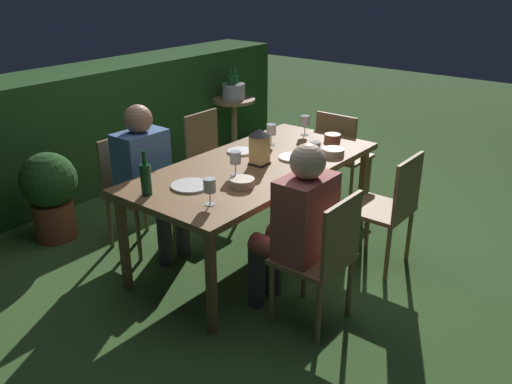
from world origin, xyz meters
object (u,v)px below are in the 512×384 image
Objects in this scene: wine_glass_c at (315,149)px; wine_glass_d at (305,122)px; green_bottle_on_table at (146,178)px; lantern_centerpiece at (259,145)px; wine_glass_e at (210,187)px; plate_a at (191,186)px; wine_glass_b at (235,159)px; bowl_bread at (333,152)px; plate_b at (293,157)px; chair_side_left_b at (390,206)px; person_in_rust at (296,223)px; chair_side_left_a at (323,255)px; ice_bucket at (234,90)px; side_table at (234,119)px; chair_head_far at (341,153)px; chair_side_right_b at (212,156)px; person_in_blue at (148,174)px; chair_side_right_a at (133,186)px; dining_table at (256,170)px; potted_plant_corner at (50,191)px; plate_c at (241,151)px; bowl_salad at (242,182)px; bowl_olives at (333,137)px; wine_glass_a at (271,131)px.

wine_glass_d is (0.56, 0.46, 0.00)m from wine_glass_c.
lantern_centerpiece is at bearing -13.73° from green_bottle_on_table.
wine_glass_c and wine_glass_e have the same top height.
lantern_centerpiece is 0.63m from plate_a.
bowl_bread is at bearing -21.81° from wine_glass_b.
chair_side_left_b is at bearing -75.93° from plate_b.
person_in_rust is at bearing -64.05° from green_bottle_on_table.
chair_side_left_a is at bearing -151.57° from bowl_bread.
green_bottle_on_table is at bearing -150.18° from ice_bucket.
green_bottle_on_table is at bearing -150.19° from side_table.
chair_head_far is at bearing -5.14° from green_bottle_on_table.
chair_side_right_b is at bearing 79.76° from plate_b.
side_table is (2.12, 0.98, -0.20)m from person_in_blue.
chair_side_right_a is at bearing 125.64° from plate_b.
plate_a is 2.77m from ice_bucket.
person_in_blue is at bearing 124.02° from dining_table.
person_in_rust reaches higher than potted_plant_corner.
side_table is (0.86, 1.53, -0.41)m from wine_glass_d.
plate_a is at bearing -165.38° from plate_c.
bowl_salad reaches higher than potted_plant_corner.
bowl_bread is (-0.73, -0.34, 0.28)m from chair_head_far.
chair_head_far is 1.02m from plate_b.
plate_a is at bearing 138.61° from chair_side_left_b.
wine_glass_b is at bearing -69.60° from potted_plant_corner.
chair_side_right_a is at bearing 93.11° from bowl_salad.
green_bottle_on_table is 1.01m from plate_c.
chair_head_far is at bearing 47.20° from chair_side_left_b.
chair_side_left_a and chair_side_right_b have the same top height.
bowl_olives is at bearing -30.10° from plate_c.
person_in_rust reaches higher than ice_bucket.
lantern_centerpiece reaches higher than potted_plant_corner.
dining_table is at bearing 17.25° from wine_glass_e.
bowl_salad is (0.21, -0.26, 0.02)m from plate_a.
chair_side_right_b is (0.90, 1.72, 0.00)m from chair_side_left_a.
green_bottle_on_table is at bearing 115.95° from person_in_rust.
plate_a is at bearing -145.25° from ice_bucket.
wine_glass_d is at bearing -119.36° from ice_bucket.
wine_glass_a is at bearing -0.18° from green_bottle_on_table.
wine_glass_d reaches higher than chair_side_right_b.
plate_b is at bearing -24.14° from lantern_centerpiece.
person_in_rust is 4.34× the size of lantern_centerpiece.
chair_head_far is 0.52m from bowl_olives.
chair_side_left_a is at bearing -117.51° from plate_c.
person_in_blue reaches higher than chair_side_right_a.
wine_glass_d is 0.25× the size of side_table.
chair_side_left_a is (0.00, -1.72, 0.00)m from chair_side_right_a.
plate_c is (-0.32, 1.12, 0.26)m from chair_side_left_b.
wine_glass_a is at bearing 91.00° from chair_side_left_b.
person_in_rust is 3.14m from ice_bucket.
person_in_blue is 6.80× the size of wine_glass_a.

